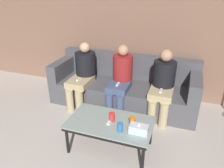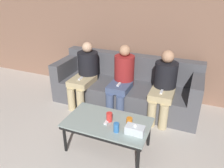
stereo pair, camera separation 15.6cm
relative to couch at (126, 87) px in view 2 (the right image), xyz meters
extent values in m
cube|color=#8C6651|center=(0.00, 0.50, 0.99)|extent=(12.00, 0.06, 2.60)
cube|color=#515156|center=(0.00, -0.06, -0.10)|extent=(2.53, 0.87, 0.41)
cube|color=#515156|center=(0.00, 0.27, 0.32)|extent=(2.53, 0.20, 0.43)
cube|color=#515156|center=(-1.17, -0.06, 0.25)|extent=(0.18, 0.87, 0.30)
cube|color=#515156|center=(1.17, -0.06, 0.25)|extent=(0.18, 0.87, 0.30)
cube|color=#8C9E99|center=(0.18, -1.25, 0.11)|extent=(1.08, 0.62, 0.02)
cube|color=black|center=(0.18, -1.25, 0.08)|extent=(1.06, 0.61, 0.04)
cylinder|color=black|center=(-0.31, -1.51, -0.13)|extent=(0.04, 0.04, 0.36)
cylinder|color=black|center=(0.67, -1.51, -0.13)|extent=(0.04, 0.04, 0.36)
cylinder|color=black|center=(-0.31, -0.99, -0.13)|extent=(0.04, 0.04, 0.36)
cylinder|color=black|center=(0.67, -0.99, -0.13)|extent=(0.04, 0.04, 0.36)
cylinder|color=orange|center=(0.47, -1.23, 0.17)|extent=(0.08, 0.08, 0.12)
cylinder|color=#3372BF|center=(0.36, -1.39, 0.17)|extent=(0.07, 0.07, 0.12)
cylinder|color=red|center=(0.20, -1.22, 0.17)|extent=(0.08, 0.08, 0.12)
cube|color=silver|center=(0.57, -1.34, 0.16)|extent=(0.22, 0.12, 0.10)
sphere|color=white|center=(0.57, -1.34, 0.23)|extent=(0.04, 0.04, 0.04)
cube|color=white|center=(0.18, -1.25, 0.12)|extent=(0.04, 0.15, 0.02)
cylinder|color=tan|center=(-0.78, -0.59, -0.10)|extent=(0.13, 0.13, 0.41)
cylinder|color=tan|center=(-0.60, -0.59, -0.10)|extent=(0.13, 0.13, 0.41)
cube|color=tan|center=(-0.69, -0.35, 0.15)|extent=(0.36, 0.48, 0.10)
cylinder|color=black|center=(-0.69, -0.11, 0.35)|extent=(0.36, 0.36, 0.50)
sphere|color=#DBAD89|center=(-0.69, -0.11, 0.69)|extent=(0.18, 0.18, 0.18)
cube|color=white|center=(-0.69, -0.40, 0.22)|extent=(0.04, 0.12, 0.02)
cylinder|color=#47567A|center=(-0.09, -0.53, -0.10)|extent=(0.13, 0.13, 0.41)
cylinder|color=#47567A|center=(0.09, -0.53, -0.10)|extent=(0.13, 0.13, 0.41)
cube|color=#47567A|center=(0.00, -0.32, 0.15)|extent=(0.34, 0.42, 0.10)
cylinder|color=maroon|center=(0.00, -0.11, 0.36)|extent=(0.34, 0.34, 0.52)
sphere|color=tan|center=(0.00, -0.11, 0.71)|extent=(0.18, 0.18, 0.18)
cube|color=white|center=(0.00, -0.36, 0.22)|extent=(0.04, 0.12, 0.02)
cylinder|color=tan|center=(0.60, -0.53, -0.10)|extent=(0.13, 0.13, 0.41)
cylinder|color=tan|center=(0.78, -0.53, -0.10)|extent=(0.13, 0.13, 0.41)
cube|color=tan|center=(0.69, -0.32, 0.15)|extent=(0.36, 0.42, 0.10)
cylinder|color=black|center=(0.69, -0.11, 0.35)|extent=(0.36, 0.36, 0.50)
sphere|color=tan|center=(0.69, -0.11, 0.70)|extent=(0.19, 0.19, 0.19)
cube|color=white|center=(0.69, -0.36, 0.22)|extent=(0.04, 0.12, 0.02)
camera|label=1|loc=(0.97, -3.40, 1.73)|focal=35.00mm
camera|label=2|loc=(1.11, -3.35, 1.73)|focal=35.00mm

